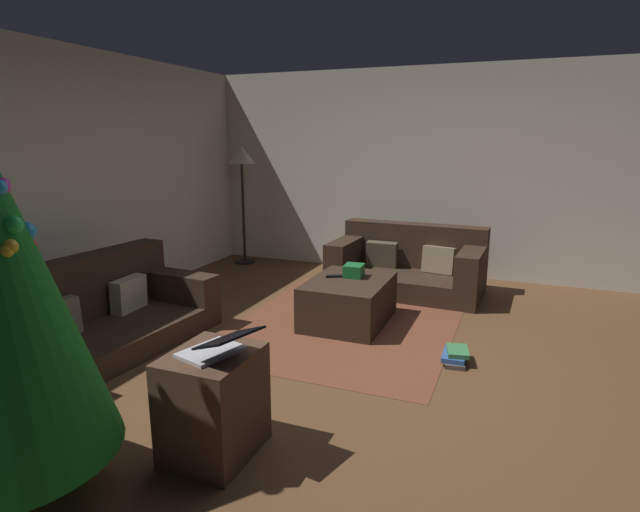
{
  "coord_description": "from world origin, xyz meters",
  "views": [
    {
      "loc": [
        -3.46,
        -0.98,
        1.73
      ],
      "look_at": [
        0.48,
        0.6,
        0.75
      ],
      "focal_mm": 28.63,
      "sensor_mm": 36.0,
      "label": 1
    }
  ],
  "objects_px": {
    "ottoman": "(349,301)",
    "couch_right": "(409,266)",
    "laptop": "(218,346)",
    "corner_lamp": "(242,164)",
    "couch_left": "(98,316)",
    "tv_remote": "(334,276)",
    "book_stack": "(455,356)",
    "side_table": "(214,403)",
    "gift_box": "(354,271)"
  },
  "relations": [
    {
      "from": "couch_left",
      "to": "side_table",
      "type": "xyz_separation_m",
      "value": [
        -0.91,
        -1.75,
        0.03
      ]
    },
    {
      "from": "gift_box",
      "to": "couch_left",
      "type": "bearing_deg",
      "value": 129.64
    },
    {
      "from": "laptop",
      "to": "corner_lamp",
      "type": "xyz_separation_m",
      "value": [
        4.02,
        2.18,
        0.74
      ]
    },
    {
      "from": "couch_right",
      "to": "gift_box",
      "type": "relative_size",
      "value": 8.7
    },
    {
      "from": "side_table",
      "to": "book_stack",
      "type": "xyz_separation_m",
      "value": [
        1.72,
        -1.1,
        -0.25
      ]
    },
    {
      "from": "side_table",
      "to": "couch_right",
      "type": "bearing_deg",
      "value": -5.18
    },
    {
      "from": "gift_box",
      "to": "corner_lamp",
      "type": "distance_m",
      "value": 2.85
    },
    {
      "from": "couch_left",
      "to": "ottoman",
      "type": "xyz_separation_m",
      "value": [
        1.34,
        -1.77,
        -0.06
      ]
    },
    {
      "from": "couch_right",
      "to": "book_stack",
      "type": "distance_m",
      "value": 2.0
    },
    {
      "from": "book_stack",
      "to": "gift_box",
      "type": "bearing_deg",
      "value": 58.0
    },
    {
      "from": "book_stack",
      "to": "couch_left",
      "type": "bearing_deg",
      "value": 105.74
    },
    {
      "from": "couch_left",
      "to": "couch_right",
      "type": "height_order",
      "value": "couch_left"
    },
    {
      "from": "couch_right",
      "to": "gift_box",
      "type": "height_order",
      "value": "couch_right"
    },
    {
      "from": "ottoman",
      "to": "book_stack",
      "type": "height_order",
      "value": "ottoman"
    },
    {
      "from": "couch_left",
      "to": "book_stack",
      "type": "bearing_deg",
      "value": 110.24
    },
    {
      "from": "couch_right",
      "to": "gift_box",
      "type": "xyz_separation_m",
      "value": [
        -1.16,
        0.29,
        0.2
      ]
    },
    {
      "from": "couch_right",
      "to": "laptop",
      "type": "bearing_deg",
      "value": 88.15
    },
    {
      "from": "tv_remote",
      "to": "book_stack",
      "type": "relative_size",
      "value": 0.5
    },
    {
      "from": "couch_left",
      "to": "book_stack",
      "type": "xyz_separation_m",
      "value": [
        0.8,
        -2.85,
        -0.22
      ]
    },
    {
      "from": "corner_lamp",
      "to": "ottoman",
      "type": "bearing_deg",
      "value": -129.14
    },
    {
      "from": "laptop",
      "to": "book_stack",
      "type": "height_order",
      "value": "laptop"
    },
    {
      "from": "laptop",
      "to": "corner_lamp",
      "type": "height_order",
      "value": "corner_lamp"
    },
    {
      "from": "couch_right",
      "to": "gift_box",
      "type": "bearing_deg",
      "value": 78.36
    },
    {
      "from": "tv_remote",
      "to": "side_table",
      "type": "xyz_separation_m",
      "value": [
        -2.3,
        -0.14,
        -0.13
      ]
    },
    {
      "from": "couch_right",
      "to": "laptop",
      "type": "distance_m",
      "value": 3.59
    },
    {
      "from": "couch_right",
      "to": "corner_lamp",
      "type": "bearing_deg",
      "value": -8.24
    },
    {
      "from": "tv_remote",
      "to": "laptop",
      "type": "height_order",
      "value": "laptop"
    },
    {
      "from": "corner_lamp",
      "to": "book_stack",
      "type": "bearing_deg",
      "value": -125.36
    },
    {
      "from": "couch_right",
      "to": "corner_lamp",
      "type": "height_order",
      "value": "corner_lamp"
    },
    {
      "from": "side_table",
      "to": "laptop",
      "type": "height_order",
      "value": "laptop"
    },
    {
      "from": "gift_box",
      "to": "ottoman",
      "type": "bearing_deg",
      "value": 177.21
    },
    {
      "from": "corner_lamp",
      "to": "couch_right",
      "type": "bearing_deg",
      "value": -100.66
    },
    {
      "from": "couch_right",
      "to": "ottoman",
      "type": "distance_m",
      "value": 1.32
    },
    {
      "from": "couch_left",
      "to": "laptop",
      "type": "height_order",
      "value": "laptop"
    },
    {
      "from": "gift_box",
      "to": "book_stack",
      "type": "relative_size",
      "value": 0.62
    },
    {
      "from": "couch_right",
      "to": "side_table",
      "type": "distance_m",
      "value": 3.56
    },
    {
      "from": "couch_right",
      "to": "tv_remote",
      "type": "bearing_deg",
      "value": 72.21
    },
    {
      "from": "gift_box",
      "to": "book_stack",
      "type": "xyz_separation_m",
      "value": [
        -0.67,
        -1.07,
        -0.43
      ]
    },
    {
      "from": "couch_left",
      "to": "corner_lamp",
      "type": "xyz_separation_m",
      "value": [
        3.09,
        0.38,
        1.12
      ]
    },
    {
      "from": "side_table",
      "to": "book_stack",
      "type": "height_order",
      "value": "side_table"
    },
    {
      "from": "couch_left",
      "to": "ottoman",
      "type": "bearing_deg",
      "value": 131.68
    },
    {
      "from": "side_table",
      "to": "corner_lamp",
      "type": "xyz_separation_m",
      "value": [
        4.01,
        2.12,
        1.09
      ]
    },
    {
      "from": "side_table",
      "to": "laptop",
      "type": "xyz_separation_m",
      "value": [
        -0.02,
        -0.06,
        0.35
      ]
    },
    {
      "from": "tv_remote",
      "to": "corner_lamp",
      "type": "relative_size",
      "value": 0.1
    },
    {
      "from": "tv_remote",
      "to": "book_stack",
      "type": "bearing_deg",
      "value": -141.7
    },
    {
      "from": "ottoman",
      "to": "couch_right",
      "type": "bearing_deg",
      "value": -12.96
    },
    {
      "from": "couch_right",
      "to": "book_stack",
      "type": "height_order",
      "value": "couch_right"
    },
    {
      "from": "side_table",
      "to": "corner_lamp",
      "type": "height_order",
      "value": "corner_lamp"
    },
    {
      "from": "book_stack",
      "to": "corner_lamp",
      "type": "xyz_separation_m",
      "value": [
        2.29,
        3.23,
        1.34
      ]
    },
    {
      "from": "couch_left",
      "to": "tv_remote",
      "type": "bearing_deg",
      "value": 135.2
    }
  ]
}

